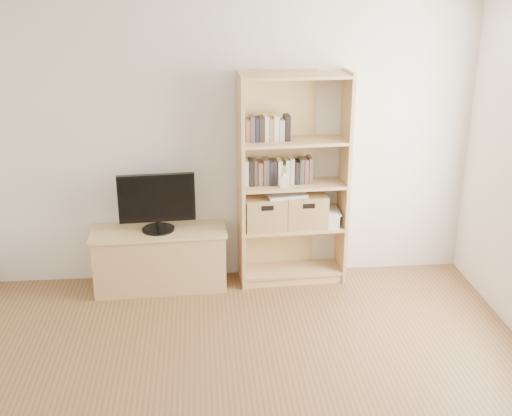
{
  "coord_description": "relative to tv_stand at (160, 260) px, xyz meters",
  "views": [
    {
      "loc": [
        -0.26,
        -3.17,
        2.8
      ],
      "look_at": [
        0.2,
        1.9,
        0.89
      ],
      "focal_mm": 45.0,
      "sensor_mm": 36.0,
      "label": 1
    }
  ],
  "objects": [
    {
      "name": "books_row_mid",
      "position": [
        1.23,
        0.07,
        0.8
      ],
      "size": [
        0.82,
        0.22,
        0.22
      ],
      "primitive_type": "cube",
      "rotation": [
        0.0,
        0.0,
        0.08
      ],
      "color": "#A8A390",
      "rests_on": "bookshelf"
    },
    {
      "name": "ceiling",
      "position": [
        0.66,
        -2.28,
        2.33
      ],
      "size": [
        4.5,
        5.0,
        0.01
      ],
      "primitive_type": "cube",
      "color": "white",
      "rests_on": "back_wall"
    },
    {
      "name": "television",
      "position": [
        0.0,
        0.0,
        0.56
      ],
      "size": [
        0.69,
        0.1,
        0.54
      ],
      "primitive_type": "cube",
      "rotation": [
        0.0,
        0.0,
        0.07
      ],
      "color": "black",
      "rests_on": "tv_stand"
    },
    {
      "name": "back_wall",
      "position": [
        0.66,
        0.22,
        1.03
      ],
      "size": [
        4.5,
        0.02,
        2.6
      ],
      "primitive_type": "cube",
      "color": "silver",
      "rests_on": "floor"
    },
    {
      "name": "tv_stand",
      "position": [
        0.0,
        0.0,
        0.0
      ],
      "size": [
        1.2,
        0.5,
        0.54
      ],
      "primitive_type": "cube",
      "rotation": [
        0.0,
        0.0,
        0.04
      ],
      "color": "tan",
      "rests_on": "floor"
    },
    {
      "name": "baby_monitor",
      "position": [
        1.13,
        -0.07,
        0.75
      ],
      "size": [
        0.06,
        0.04,
        0.11
      ],
      "primitive_type": "cube",
      "rotation": [
        0.0,
        0.0,
        -0.12
      ],
      "color": "white",
      "rests_on": "bookshelf"
    },
    {
      "name": "magazine_stack",
      "position": [
        1.58,
        0.06,
        0.34
      ],
      "size": [
        0.21,
        0.29,
        0.12
      ],
      "primitive_type": "cube",
      "rotation": [
        0.0,
        0.0,
        -0.1
      ],
      "color": "beige",
      "rests_on": "bookshelf"
    },
    {
      "name": "basket_right",
      "position": [
        1.36,
        0.05,
        0.43
      ],
      "size": [
        0.38,
        0.32,
        0.31
      ],
      "primitive_type": "cube",
      "rotation": [
        0.0,
        0.0,
        0.03
      ],
      "color": "olive",
      "rests_on": "bookshelf"
    },
    {
      "name": "basket_left",
      "position": [
        0.97,
        0.03,
        0.43
      ],
      "size": [
        0.39,
        0.33,
        0.31
      ],
      "primitive_type": "cube",
      "rotation": [
        0.0,
        0.0,
        0.07
      ],
      "color": "olive",
      "rests_on": "bookshelf"
    },
    {
      "name": "laptop",
      "position": [
        1.17,
        0.03,
        0.6
      ],
      "size": [
        0.39,
        0.3,
        0.03
      ],
      "primitive_type": "cube",
      "rotation": [
        0.0,
        0.0,
        0.17
      ],
      "color": "silver",
      "rests_on": "basket_left"
    },
    {
      "name": "bookshelf",
      "position": [
        1.24,
        0.05,
        0.71
      ],
      "size": [
        1.0,
        0.4,
        1.97
      ],
      "primitive_type": "cube",
      "rotation": [
        0.0,
        0.0,
        0.05
      ],
      "color": "tan",
      "rests_on": "floor"
    },
    {
      "name": "books_row_upper",
      "position": [
        1.02,
        0.06,
        1.2
      ],
      "size": [
        0.42,
        0.17,
        0.22
      ],
      "primitive_type": "cube",
      "rotation": [
        0.0,
        0.0,
        0.05
      ],
      "color": "#A8A390",
      "rests_on": "bookshelf"
    }
  ]
}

